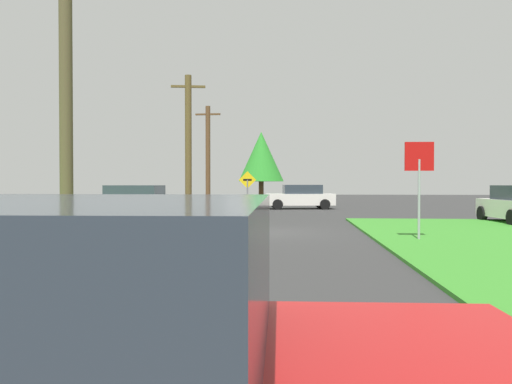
# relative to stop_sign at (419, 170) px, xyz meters

# --- Properties ---
(ground_plane) EXTENTS (120.00, 120.00, 0.00)m
(ground_plane) POSITION_rel_stop_sign_xyz_m (-4.73, 2.40, -2.07)
(ground_plane) COLOR #333333
(lane_stripe_center) EXTENTS (0.20, 14.00, 0.01)m
(lane_stripe_center) POSITION_rel_stop_sign_xyz_m (-4.73, -5.60, -2.06)
(lane_stripe_center) COLOR yellow
(lane_stripe_center) RESTS_ON ground
(stop_sign) EXTENTS (0.84, 0.07, 2.89)m
(stop_sign) POSITION_rel_stop_sign_xyz_m (0.00, 0.00, 0.00)
(stop_sign) COLOR #9EA0A8
(stop_sign) RESTS_ON ground
(parked_car_near_building) EXTENTS (3.99, 2.14, 1.62)m
(parked_car_near_building) POSITION_rel_stop_sign_xyz_m (-10.24, 5.92, -1.26)
(parked_car_near_building) COLOR white
(parked_car_near_building) RESTS_ON ground
(car_approaching_junction) EXTENTS (4.77, 2.46, 1.62)m
(car_approaching_junction) POSITION_rel_stop_sign_xyz_m (-3.29, 18.20, -1.26)
(car_approaching_junction) COLOR white
(car_approaching_junction) RESTS_ON ground
(utility_pole_near) EXTENTS (1.78, 0.54, 8.16)m
(utility_pole_near) POSITION_rel_stop_sign_xyz_m (-9.49, -2.23, 2.11)
(utility_pole_near) COLOR brown
(utility_pole_near) RESTS_ON ground
(utility_pole_mid) EXTENTS (1.80, 0.40, 7.39)m
(utility_pole_mid) POSITION_rel_stop_sign_xyz_m (-9.23, 10.75, 1.72)
(utility_pole_mid) COLOR brown
(utility_pole_mid) RESTS_ON ground
(utility_pole_far) EXTENTS (1.80, 0.34, 7.22)m
(utility_pole_far) POSITION_rel_stop_sign_xyz_m (-9.85, 19.72, 1.64)
(utility_pole_far) COLOR brown
(utility_pole_far) RESTS_ON ground
(direction_sign) EXTENTS (0.91, 0.08, 2.34)m
(direction_sign) POSITION_rel_stop_sign_xyz_m (-6.09, 10.76, -0.61)
(direction_sign) COLOR slate
(direction_sign) RESTS_ON ground
(oak_tree_left) EXTENTS (3.48, 3.48, 5.70)m
(oak_tree_left) POSITION_rel_stop_sign_xyz_m (-6.26, 22.77, 1.70)
(oak_tree_left) COLOR brown
(oak_tree_left) RESTS_ON ground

